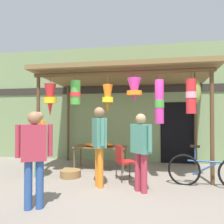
# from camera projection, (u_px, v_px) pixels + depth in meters

# --- Properties ---
(ground_plane) EXTENTS (30.00, 30.00, 0.00)m
(ground_plane) POSITION_uv_depth(u_px,v_px,m) (122.00, 183.00, 5.21)
(ground_plane) COLOR gray
(shop_facade) EXTENTS (12.55, 0.29, 3.96)m
(shop_facade) POSITION_uv_depth(u_px,v_px,m) (133.00, 103.00, 7.81)
(shop_facade) COLOR #7A9360
(shop_facade) RESTS_ON ground_plane
(market_stall_canopy) EXTENTS (4.75, 2.59, 2.85)m
(market_stall_canopy) POSITION_uv_depth(u_px,v_px,m) (123.00, 81.00, 6.31)
(market_stall_canopy) COLOR brown
(market_stall_canopy) RESTS_ON ground_plane
(display_table) EXTENTS (1.50, 0.65, 0.67)m
(display_table) POSITION_uv_depth(u_px,v_px,m) (100.00, 149.00, 6.54)
(display_table) COLOR brown
(display_table) RESTS_ON ground_plane
(flower_heap_on_table) EXTENTS (0.82, 0.57, 0.11)m
(flower_heap_on_table) POSITION_uv_depth(u_px,v_px,m) (99.00, 144.00, 6.51)
(flower_heap_on_table) COLOR orange
(flower_heap_on_table) RESTS_ON display_table
(folding_chair) EXTENTS (0.55, 0.55, 0.84)m
(folding_chair) POSITION_uv_depth(u_px,v_px,m) (123.00, 159.00, 5.41)
(folding_chair) COLOR #AD1E1E
(folding_chair) RESTS_ON ground_plane
(wicker_basket_by_table) EXTENTS (0.52, 0.52, 0.18)m
(wicker_basket_by_table) POSITION_uv_depth(u_px,v_px,m) (70.00, 174.00, 5.69)
(wicker_basket_by_table) COLOR olive
(wicker_basket_by_table) RESTS_ON ground_plane
(parked_bicycle) EXTENTS (1.74, 0.44, 0.92)m
(parked_bicycle) POSITION_uv_depth(u_px,v_px,m) (209.00, 171.00, 4.89)
(parked_bicycle) COLOR black
(parked_bicycle) RESTS_ON ground_plane
(vendor_in_orange) EXTENTS (0.54, 0.38, 1.62)m
(vendor_in_orange) POSITION_uv_depth(u_px,v_px,m) (34.00, 151.00, 3.75)
(vendor_in_orange) COLOR #2D5193
(vendor_in_orange) RESTS_ON ground_plane
(customer_foreground) EXTENTS (0.39, 0.52, 1.74)m
(customer_foreground) POSITION_uv_depth(u_px,v_px,m) (99.00, 139.00, 4.94)
(customer_foreground) COLOR orange
(customer_foreground) RESTS_ON ground_plane
(shopper_by_bananas) EXTENTS (0.46, 0.43, 1.59)m
(shopper_by_bananas) POSITION_uv_depth(u_px,v_px,m) (141.00, 146.00, 4.60)
(shopper_by_bananas) COLOR #B23347
(shopper_by_bananas) RESTS_ON ground_plane
(passerby_at_right) EXTENTS (0.47, 0.43, 1.65)m
(passerby_at_right) POSITION_uv_depth(u_px,v_px,m) (39.00, 139.00, 5.66)
(passerby_at_right) COLOR #4C8E7A
(passerby_at_right) RESTS_ON ground_plane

